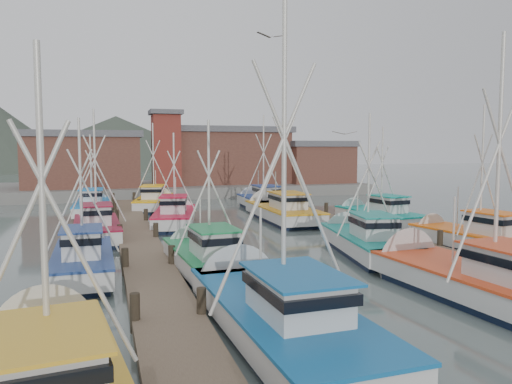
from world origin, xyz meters
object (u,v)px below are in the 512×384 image
object	(u,v)px
boat_0	(273,311)
boat_12	(155,201)
boat_4	(206,259)
lookout_tower	(166,148)
boat_8	(175,216)
boat_1	(475,281)

from	to	relation	value
boat_0	boat_12	bearing A→B (deg)	88.43
boat_0	boat_4	xyz separation A→B (m)	(-0.53, 7.51, -0.01)
lookout_tower	boat_0	xyz separation A→B (m)	(-2.10, -43.27, -4.86)
boat_4	boat_8	distance (m)	14.38
lookout_tower	boat_8	distance (m)	22.03
boat_4	lookout_tower	bearing A→B (deg)	82.44
boat_1	boat_4	xyz separation A→B (m)	(-8.63, 6.49, -0.01)
boat_4	boat_12	bearing A→B (deg)	86.16
boat_0	boat_8	distance (m)	21.87
boat_8	boat_12	xyz separation A→B (m)	(-0.44, 10.24, 0.00)
boat_1	boat_12	distance (m)	32.22
boat_4	boat_1	bearing A→B (deg)	-40.32
lookout_tower	boat_4	distance (m)	36.18
lookout_tower	boat_12	bearing A→B (deg)	-102.26
lookout_tower	boat_12	distance (m)	12.40
boat_0	boat_8	world-z (taller)	boat_0
boat_0	boat_4	world-z (taller)	boat_0
boat_0	boat_8	size ratio (longest dim) A/B	1.20
boat_4	boat_8	size ratio (longest dim) A/B	0.94
lookout_tower	boat_12	xyz separation A→B (m)	(-2.42, -11.15, -4.87)
lookout_tower	boat_4	world-z (taller)	lookout_tower
boat_4	boat_0	bearing A→B (deg)	-89.30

